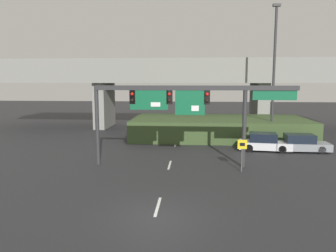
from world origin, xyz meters
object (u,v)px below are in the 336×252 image
at_px(speed_limit_sign, 242,150).
at_px(parked_sedan_near_right, 264,142).
at_px(signal_gantry, 184,102).
at_px(parked_sedan_mid_right, 301,144).
at_px(highway_light_pole_near, 274,71).

height_order(speed_limit_sign, parked_sedan_near_right, speed_limit_sign).
height_order(signal_gantry, speed_limit_sign, signal_gantry).
height_order(signal_gantry, parked_sedan_near_right, signal_gantry).
relative_size(parked_sedan_near_right, parked_sedan_mid_right, 0.99).
height_order(signal_gantry, highway_light_pole_near, highway_light_pole_near).
bearing_deg(parked_sedan_near_right, parked_sedan_mid_right, 2.99).
bearing_deg(highway_light_pole_near, parked_sedan_near_right, -111.13).
relative_size(signal_gantry, parked_sedan_near_right, 3.08).
xyz_separation_m(parked_sedan_near_right, parked_sedan_mid_right, (2.96, -0.22, -0.01)).
distance_m(signal_gantry, parked_sedan_mid_right, 11.70).
relative_size(speed_limit_sign, highway_light_pole_near, 0.17).
bearing_deg(highway_light_pole_near, parked_sedan_mid_right, -68.74).
bearing_deg(highway_light_pole_near, speed_limit_sign, -112.16).
bearing_deg(speed_limit_sign, signal_gantry, 162.55).
distance_m(signal_gantry, parked_sedan_near_right, 9.53).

